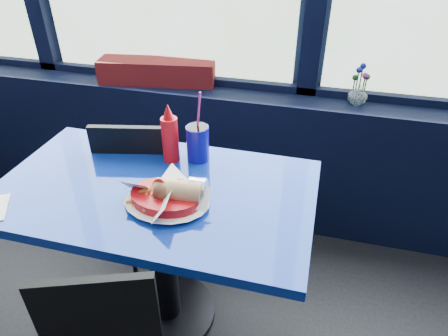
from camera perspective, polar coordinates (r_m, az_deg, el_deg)
window_sill at (r=2.49m, az=-7.70°, el=3.19°), size 5.00×0.26×0.80m
near_table at (r=1.64m, az=-9.37°, el=-7.89°), size 1.20×0.70×0.75m
chair_near_back at (r=1.97m, az=-9.73°, el=-2.49°), size 0.47×0.47×0.87m
planter_box at (r=2.32m, az=-9.51°, el=13.45°), size 0.66×0.26×0.13m
flower_vase at (r=2.13m, az=18.64°, el=10.22°), size 0.13×0.13×0.21m
food_basket at (r=1.42m, az=-7.98°, el=-4.01°), size 0.33×0.33×0.10m
ketchup_bottle at (r=1.63m, az=-7.72°, el=4.51°), size 0.07×0.07×0.25m
soda_cup at (r=1.64m, az=-3.77°, el=3.68°), size 0.09×0.09×0.31m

